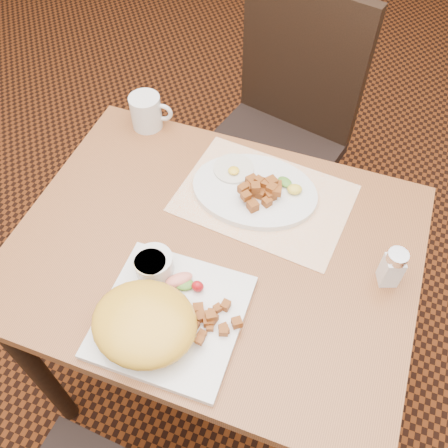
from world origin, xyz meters
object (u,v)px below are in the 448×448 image
Objects in this scene: chair_far at (280,125)px; plate_square at (171,316)px; coffee_mug at (147,112)px; salt_shaker at (392,267)px; plate_oval at (255,191)px; table at (215,272)px.

chair_far is 0.89m from plate_square.
plate_square is at bearing -60.17° from coffee_mug.
chair_far reaches higher than plate_square.
coffee_mug is (-0.29, -0.36, 0.26)m from chair_far.
salt_shaker is at bearing 31.31° from plate_square.
chair_far is at bearing 51.02° from coffee_mug.
plate_square is 0.38m from plate_oval.
chair_far reaches higher than coffee_mug.
plate_oval is (0.04, 0.18, 0.12)m from table.
plate_square is at bearing -98.31° from plate_oval.
chair_far is 3.46× the size of plate_square.
salt_shaker is at bearing -21.36° from coffee_mug.
chair_far reaches higher than table.
table is 9.00× the size of salt_shaker.
table is 7.96× the size of coffee_mug.
plate_square is 2.48× the size of coffee_mug.
plate_square is 0.46m from salt_shaker.
plate_square is (0.00, -0.86, 0.22)m from chair_far.
salt_shaker is (0.34, -0.13, 0.04)m from plate_oval.
plate_oval is 3.05× the size of salt_shaker.
table is at bearing 84.66° from plate_square.
table is 0.22m from plate_oval.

